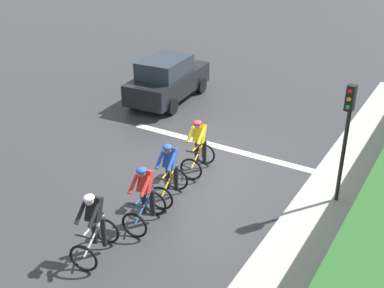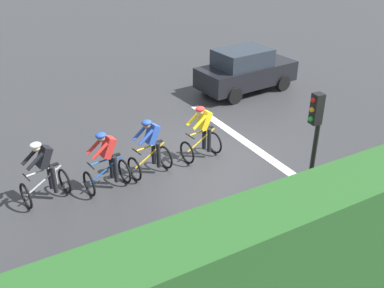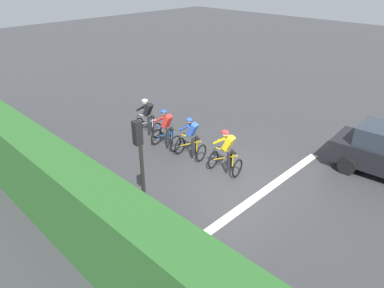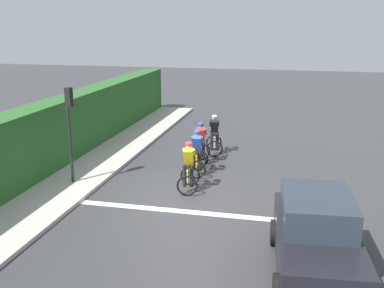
{
  "view_description": "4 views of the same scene",
  "coord_description": "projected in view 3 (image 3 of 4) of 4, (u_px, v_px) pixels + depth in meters",
  "views": [
    {
      "loc": [
        -6.26,
        11.31,
        7.24
      ],
      "look_at": [
        0.2,
        0.45,
        0.88
      ],
      "focal_mm": 45.89,
      "sensor_mm": 36.0,
      "label": 1
    },
    {
      "loc": [
        -9.55,
        6.07,
        6.4
      ],
      "look_at": [
        -0.47,
        0.99,
        0.84
      ],
      "focal_mm": 40.17,
      "sensor_mm": 36.0,
      "label": 2
    },
    {
      "loc": [
        -8.68,
        -6.44,
        6.8
      ],
      "look_at": [
        -0.84,
        1.24,
        1.16
      ],
      "focal_mm": 32.96,
      "sensor_mm": 36.0,
      "label": 3
    },
    {
      "loc": [
        3.32,
        -13.45,
        5.44
      ],
      "look_at": [
        -0.27,
        2.15,
        1.12
      ],
      "focal_mm": 42.72,
      "sensor_mm": 36.0,
      "label": 4
    }
  ],
  "objects": [
    {
      "name": "cyclist_lead",
      "position": [
        148.0,
        118.0,
        15.34
      ],
      "size": [
        0.89,
        1.2,
        1.66
      ],
      "color": "black",
      "rests_on": "ground"
    },
    {
      "name": "cyclist_fourth",
      "position": [
        227.0,
        153.0,
        12.52
      ],
      "size": [
        0.81,
        1.16,
        1.66
      ],
      "color": "black",
      "rests_on": "ground"
    },
    {
      "name": "ground_plane",
      "position": [
        233.0,
        176.0,
        12.63
      ],
      "size": [
        80.0,
        80.0,
        0.0
      ],
      "primitive_type": "plane",
      "color": "#333335"
    },
    {
      "name": "cyclist_second",
      "position": [
        166.0,
        130.0,
        14.23
      ],
      "size": [
        0.82,
        1.16,
        1.66
      ],
      "color": "black",
      "rests_on": "ground"
    },
    {
      "name": "hedge_wall",
      "position": [
        53.0,
        188.0,
        9.75
      ],
      "size": [
        1.1,
        24.32,
        2.54
      ],
      "primitive_type": "cube",
      "color": "#265623",
      "rests_on": "ground"
    },
    {
      "name": "stone_wall_low",
      "position": [
        69.0,
        212.0,
        10.39
      ],
      "size": [
        0.44,
        24.32,
        0.55
      ],
      "primitive_type": "cube",
      "color": "tan",
      "rests_on": "ground"
    },
    {
      "name": "road_marking_stop_line",
      "position": [
        264.0,
        191.0,
        11.8
      ],
      "size": [
        7.0,
        0.3,
        0.01
      ],
      "primitive_type": "cube",
      "color": "silver",
      "rests_on": "ground"
    },
    {
      "name": "traffic_light_near_crossing",
      "position": [
        140.0,
        161.0,
        9.15
      ],
      "size": [
        0.22,
        0.31,
        3.34
      ],
      "color": "black",
      "rests_on": "ground"
    },
    {
      "name": "sidewalk_kerb",
      "position": [
        96.0,
        204.0,
        11.06
      ],
      "size": [
        2.8,
        24.32,
        0.12
      ],
      "primitive_type": "cube",
      "color": "#ADA89E",
      "rests_on": "ground"
    },
    {
      "name": "cyclist_mid",
      "position": [
        191.0,
        139.0,
        13.51
      ],
      "size": [
        0.85,
        1.18,
        1.66
      ],
      "color": "black",
      "rests_on": "ground"
    }
  ]
}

